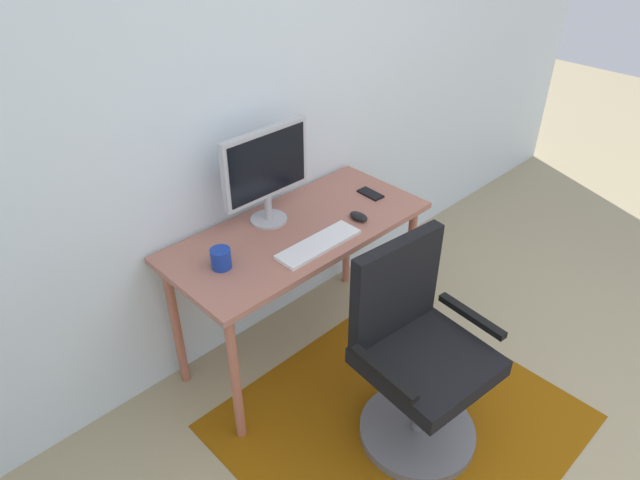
{
  "coord_description": "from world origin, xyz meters",
  "views": [
    {
      "loc": [
        -1.66,
        0.12,
        2.23
      ],
      "look_at": [
        -0.25,
        1.58,
        0.87
      ],
      "focal_mm": 31.84,
      "sensor_mm": 36.0,
      "label": 1
    }
  ],
  "objects_px": {
    "cell_phone": "(370,194)",
    "office_chair": "(416,365)",
    "coffee_cup": "(221,258)",
    "computer_mouse": "(359,216)",
    "desk": "(299,244)",
    "monitor": "(266,168)",
    "keyboard": "(319,244)"
  },
  "relations": [
    {
      "from": "cell_phone",
      "to": "office_chair",
      "type": "height_order",
      "value": "office_chair"
    },
    {
      "from": "coffee_cup",
      "to": "computer_mouse",
      "type": "bearing_deg",
      "value": -11.5
    },
    {
      "from": "desk",
      "to": "computer_mouse",
      "type": "relative_size",
      "value": 12.61
    },
    {
      "from": "desk",
      "to": "computer_mouse",
      "type": "height_order",
      "value": "computer_mouse"
    },
    {
      "from": "monitor",
      "to": "cell_phone",
      "type": "bearing_deg",
      "value": -17.5
    },
    {
      "from": "coffee_cup",
      "to": "cell_phone",
      "type": "height_order",
      "value": "coffee_cup"
    },
    {
      "from": "monitor",
      "to": "office_chair",
      "type": "bearing_deg",
      "value": -86.85
    },
    {
      "from": "computer_mouse",
      "to": "office_chair",
      "type": "relative_size",
      "value": 0.11
    },
    {
      "from": "desk",
      "to": "coffee_cup",
      "type": "bearing_deg",
      "value": 179.8
    },
    {
      "from": "coffee_cup",
      "to": "desk",
      "type": "bearing_deg",
      "value": -0.2
    },
    {
      "from": "keyboard",
      "to": "coffee_cup",
      "type": "xyz_separation_m",
      "value": [
        -0.41,
        0.17,
        0.04
      ]
    },
    {
      "from": "keyboard",
      "to": "cell_phone",
      "type": "height_order",
      "value": "keyboard"
    },
    {
      "from": "monitor",
      "to": "coffee_cup",
      "type": "height_order",
      "value": "monitor"
    },
    {
      "from": "computer_mouse",
      "to": "cell_phone",
      "type": "relative_size",
      "value": 0.74
    },
    {
      "from": "desk",
      "to": "coffee_cup",
      "type": "distance_m",
      "value": 0.47
    },
    {
      "from": "monitor",
      "to": "keyboard",
      "type": "xyz_separation_m",
      "value": [
        0.02,
        -0.33,
        -0.27
      ]
    },
    {
      "from": "desk",
      "to": "monitor",
      "type": "height_order",
      "value": "monitor"
    },
    {
      "from": "desk",
      "to": "cell_phone",
      "type": "bearing_deg",
      "value": -2.2
    },
    {
      "from": "desk",
      "to": "cell_phone",
      "type": "distance_m",
      "value": 0.5
    },
    {
      "from": "desk",
      "to": "cell_phone",
      "type": "xyz_separation_m",
      "value": [
        0.49,
        -0.02,
        0.1
      ]
    },
    {
      "from": "coffee_cup",
      "to": "office_chair",
      "type": "relative_size",
      "value": 0.09
    },
    {
      "from": "keyboard",
      "to": "computer_mouse",
      "type": "distance_m",
      "value": 0.3
    },
    {
      "from": "computer_mouse",
      "to": "coffee_cup",
      "type": "bearing_deg",
      "value": 168.5
    },
    {
      "from": "desk",
      "to": "office_chair",
      "type": "bearing_deg",
      "value": -90.43
    },
    {
      "from": "monitor",
      "to": "office_chair",
      "type": "xyz_separation_m",
      "value": [
        0.05,
        -0.9,
        -0.64
      ]
    },
    {
      "from": "desk",
      "to": "keyboard",
      "type": "xyz_separation_m",
      "value": [
        -0.03,
        -0.17,
        0.1
      ]
    },
    {
      "from": "keyboard",
      "to": "cell_phone",
      "type": "bearing_deg",
      "value": 16.33
    },
    {
      "from": "computer_mouse",
      "to": "coffee_cup",
      "type": "xyz_separation_m",
      "value": [
        -0.71,
        0.15,
        0.03
      ]
    },
    {
      "from": "monitor",
      "to": "computer_mouse",
      "type": "distance_m",
      "value": 0.51
    },
    {
      "from": "cell_phone",
      "to": "office_chair",
      "type": "distance_m",
      "value": 0.96
    },
    {
      "from": "keyboard",
      "to": "desk",
      "type": "bearing_deg",
      "value": 78.87
    },
    {
      "from": "monitor",
      "to": "office_chair",
      "type": "height_order",
      "value": "monitor"
    }
  ]
}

